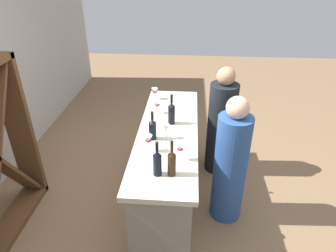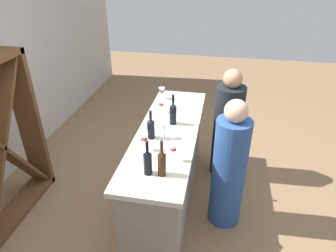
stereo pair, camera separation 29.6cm
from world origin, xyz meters
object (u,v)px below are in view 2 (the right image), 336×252
wine_glass_near_right (144,139)px  person_center_guest (227,129)px  wine_glass_far_center (162,91)px  person_left_guest (229,170)px  wine_bottle_leftmost_near_black (148,162)px  wine_bottle_center_near_black (151,128)px  wine_glass_far_left (161,105)px  wine_bottle_second_left_amber_brown (162,162)px  wine_glass_near_left (173,149)px  wine_bottle_second_right_near_black (173,113)px  wine_glass_near_center (165,128)px

wine_glass_near_right → person_center_guest: 1.39m
wine_glass_far_center → person_left_guest: 1.35m
wine_bottle_leftmost_near_black → person_center_guest: person_center_guest is taller
wine_bottle_center_near_black → wine_glass_near_right: bearing=177.0°
wine_bottle_center_near_black → wine_glass_far_center: (0.95, 0.09, -0.02)m
wine_bottle_leftmost_near_black → person_left_guest: 0.98m
wine_glass_far_left → person_center_guest: size_ratio=0.10×
wine_glass_far_left → person_left_guest: 1.05m
wine_bottle_leftmost_near_black → wine_bottle_second_left_amber_brown: wine_bottle_second_left_amber_brown is taller
wine_glass_far_center → wine_glass_near_left: bearing=-163.8°
wine_bottle_center_near_black → wine_bottle_second_left_amber_brown: bearing=-157.7°
wine_glass_near_right → person_left_guest: (0.23, -0.81, -0.42)m
wine_bottle_second_right_near_black → wine_glass_far_center: bearing=22.2°
wine_bottle_center_near_black → wine_glass_far_center: size_ratio=2.08×
wine_glass_near_right → wine_glass_near_center: bearing=-30.6°
wine_glass_near_center → person_center_guest: person_center_guest is taller
person_center_guest → wine_glass_far_center: bearing=-5.7°
wine_bottle_second_left_amber_brown → wine_glass_near_right: 0.40m
person_center_guest → wine_glass_near_right: bearing=54.9°
wine_glass_near_right → wine_glass_far_center: size_ratio=1.18×
wine_glass_near_right → person_center_guest: bearing=-35.8°
wine_bottle_second_left_amber_brown → wine_glass_far_left: (1.11, 0.24, -0.02)m
wine_bottle_second_left_amber_brown → wine_glass_far_left: bearing=12.2°
wine_bottle_center_near_black → wine_glass_near_right: size_ratio=1.77×
wine_bottle_second_left_amber_brown → wine_bottle_center_near_black: wine_bottle_second_left_amber_brown is taller
wine_glass_near_right → person_left_guest: bearing=-73.8°
wine_glass_near_left → wine_glass_far_center: size_ratio=1.15×
wine_bottle_center_near_black → wine_glass_far_center: bearing=5.5°
wine_bottle_second_left_amber_brown → wine_glass_far_left: wine_bottle_second_left_amber_brown is taller
wine_glass_far_left → wine_glass_near_right: bearing=-179.7°
person_left_guest → wine_bottle_center_near_black: bearing=5.8°
wine_glass_near_left → wine_glass_far_center: (1.29, 0.37, -0.02)m
person_left_guest → person_center_guest: bearing=-83.2°
wine_glass_near_left → wine_glass_near_center: 0.39m
wine_bottle_leftmost_near_black → wine_glass_near_right: wine_bottle_leftmost_near_black is taller
wine_bottle_center_near_black → wine_glass_far_center: 0.96m
wine_bottle_second_left_amber_brown → person_center_guest: 1.56m
wine_bottle_leftmost_near_black → wine_glass_near_left: bearing=-38.9°
wine_bottle_second_right_near_black → wine_glass_near_left: (-0.66, -0.12, -0.01)m
wine_glass_near_center → wine_glass_far_center: size_ratio=1.07×
wine_bottle_leftmost_near_black → person_left_guest: person_left_guest is taller
wine_bottle_leftmost_near_black → wine_bottle_second_right_near_black: (0.88, -0.06, 0.01)m
wine_glass_near_right → wine_glass_far_left: size_ratio=1.14×
wine_bottle_second_left_amber_brown → wine_glass_near_center: wine_bottle_second_left_amber_brown is taller
wine_bottle_leftmost_near_black → wine_glass_near_center: bearing=-2.4°
wine_bottle_center_near_black → person_center_guest: (0.86, -0.76, -0.42)m
wine_glass_far_center → person_center_guest: person_center_guest is taller
wine_glass_near_left → person_center_guest: bearing=-22.0°
wine_bottle_center_near_black → person_center_guest: 1.22m
wine_bottle_leftmost_near_black → wine_glass_far_center: wine_bottle_leftmost_near_black is taller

